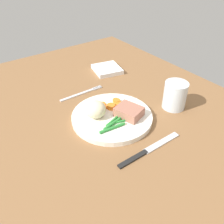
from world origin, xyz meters
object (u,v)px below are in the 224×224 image
(fork, at_px, (82,93))
(water_glass, at_px, (175,97))
(knife, at_px, (148,150))
(meat_portion, at_px, (129,112))
(dinner_plate, at_px, (112,117))
(napkin, at_px, (107,69))

(fork, height_order, water_glass, water_glass)
(fork, distance_m, knife, 0.34)
(meat_portion, xyz_separation_m, fork, (-0.21, -0.04, -0.03))
(dinner_plate, relative_size, meat_portion, 3.30)
(meat_portion, relative_size, fork, 0.45)
(meat_portion, relative_size, knife, 0.36)
(water_glass, bearing_deg, meat_portion, -101.28)
(dinner_plate, height_order, napkin, same)
(meat_portion, bearing_deg, knife, -17.40)
(napkin, bearing_deg, knife, -21.98)
(meat_portion, height_order, fork, meat_portion)
(fork, bearing_deg, dinner_plate, -0.79)
(water_glass, bearing_deg, dinner_plate, -108.07)
(dinner_plate, distance_m, knife, 0.16)
(napkin, bearing_deg, fork, -62.24)
(water_glass, bearing_deg, napkin, -175.64)
(water_glass, height_order, napkin, water_glass)
(dinner_plate, xyz_separation_m, knife, (0.16, -0.00, -0.01))
(fork, height_order, napkin, napkin)
(meat_portion, bearing_deg, fork, -169.10)
(dinner_plate, height_order, meat_portion, meat_portion)
(fork, xyz_separation_m, knife, (0.34, -0.00, -0.00))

